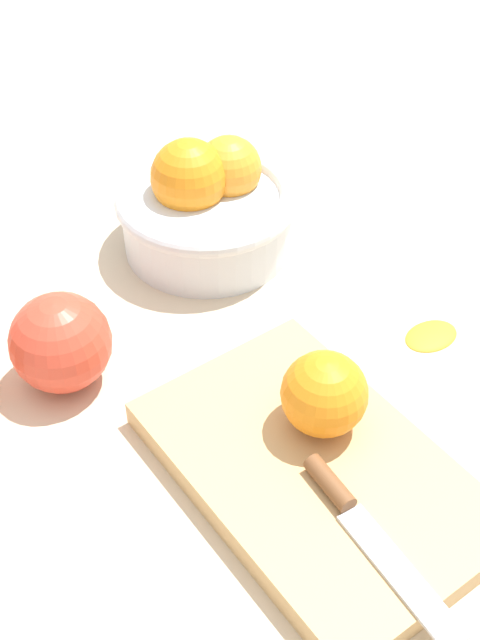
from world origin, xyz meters
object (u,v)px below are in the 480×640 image
knife (358,520)px  cutting_board (314,472)px  apple_front_left_3 (61,343)px  orange_on_board (324,394)px  bowl (207,206)px

knife → cutting_board: bearing=163.8°
knife → apple_front_left_3: (-0.27, -0.06, 0.01)m
orange_on_board → knife: bearing=-30.7°
cutting_board → orange_on_board: (-0.02, 0.03, 0.04)m
cutting_board → apple_front_left_3: 0.23m
bowl → apple_front_left_3: bowl is taller
cutting_board → knife: size_ratio=1.67×
orange_on_board → apple_front_left_3: size_ratio=0.78×
orange_on_board → knife: 0.09m
knife → apple_front_left_3: apple_front_left_3 is taller
knife → apple_front_left_3: size_ratio=1.88×
knife → bowl: bearing=155.9°
knife → apple_front_left_3: 0.27m
orange_on_board → knife: (0.08, -0.05, -0.03)m
bowl → apple_front_left_3: 0.22m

